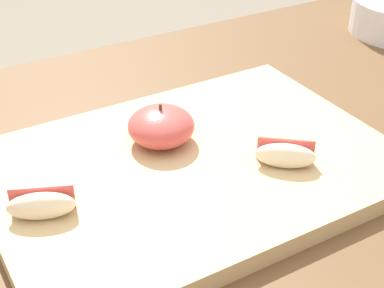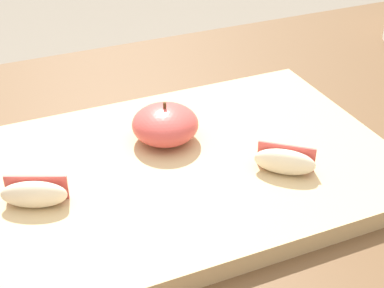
{
  "view_description": "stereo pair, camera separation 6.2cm",
  "coord_description": "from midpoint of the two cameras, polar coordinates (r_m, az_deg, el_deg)",
  "views": [
    {
      "loc": [
        -0.3,
        -0.43,
        1.11
      ],
      "look_at": [
        -0.04,
        0.01,
        0.78
      ],
      "focal_mm": 53.73,
      "sensor_mm": 36.0,
      "label": 1
    },
    {
      "loc": [
        -0.25,
        -0.46,
        1.11
      ],
      "look_at": [
        -0.04,
        0.01,
        0.78
      ],
      "focal_mm": 53.73,
      "sensor_mm": 36.0,
      "label": 2
    }
  ],
  "objects": [
    {
      "name": "apple_wedge_back",
      "position": [
        0.57,
        -12.42,
        -4.97
      ],
      "size": [
        0.07,
        0.05,
        0.03
      ],
      "color": "beige",
      "rests_on": "cutting_board"
    },
    {
      "name": "apple_wedge_near_knife",
      "position": [
        0.61,
        12.06,
        -1.79
      ],
      "size": [
        0.06,
        0.06,
        0.03
      ],
      "color": "beige",
      "rests_on": "cutting_board"
    },
    {
      "name": "apple_half_skin_up",
      "position": [
        0.65,
        0.03,
        1.89
      ],
      "size": [
        0.08,
        0.08,
        0.05
      ],
      "color": "#D14C47",
      "rests_on": "cutting_board"
    },
    {
      "name": "dining_table",
      "position": [
        0.71,
        6.12,
        -9.55
      ],
      "size": [
        1.43,
        0.8,
        0.74
      ],
      "color": "brown",
      "rests_on": "ground_plane"
    },
    {
      "name": "cutting_board",
      "position": [
        0.63,
        2.79,
        -2.42
      ],
      "size": [
        0.44,
        0.31,
        0.02
      ],
      "color": "tan",
      "rests_on": "dining_table"
    }
  ]
}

